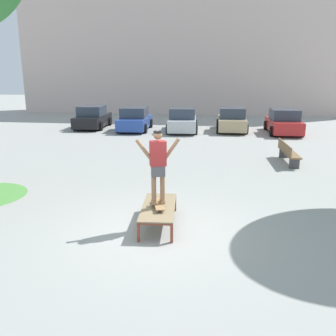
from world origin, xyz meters
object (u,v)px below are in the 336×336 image
at_px(skater, 158,162).
at_px(car_black, 93,118).
at_px(car_tan, 232,120).
at_px(park_bench, 288,152).
at_px(car_silver, 182,121).
at_px(skate_box, 159,208).
at_px(car_blue, 135,120).
at_px(skateboard, 158,204).
at_px(car_red, 283,122).

distance_m(skater, car_black, 17.40).
xyz_separation_m(car_tan, park_bench, (2.03, -8.71, -0.24)).
relative_size(car_silver, car_tan, 1.02).
height_order(skate_box, car_black, car_black).
relative_size(skater, car_blue, 0.39).
distance_m(car_silver, car_tan, 3.20).
bearing_deg(skater, skateboard, -72.13).
relative_size(skater, car_red, 0.40).
xyz_separation_m(car_black, car_silver, (6.25, -0.74, 0.00)).
bearing_deg(car_blue, car_tan, 5.90).
bearing_deg(car_tan, skate_box, -97.53).
distance_m(skate_box, skateboard, 0.15).
height_order(car_blue, car_tan, same).
relative_size(skate_box, car_red, 0.46).
bearing_deg(car_black, car_red, -3.16).
height_order(skate_box, car_tan, car_tan).
bearing_deg(car_tan, car_red, -11.92).
xyz_separation_m(car_blue, car_tan, (6.25, 0.65, 0.00)).
bearing_deg(park_bench, car_black, 142.53).
height_order(skate_box, skater, skater).
distance_m(skate_box, car_tan, 15.80).
height_order(skateboard, park_bench, park_bench).
distance_m(car_red, park_bench, 8.13).
height_order(car_black, car_tan, same).
bearing_deg(car_red, car_blue, 179.91).
bearing_deg(skateboard, car_silver, 94.04).
height_order(skateboard, car_silver, car_silver).
height_order(car_silver, car_tan, same).
relative_size(car_black, car_blue, 1.01).
bearing_deg(car_red, car_silver, -179.55).
xyz_separation_m(skateboard, car_blue, (-4.19, 15.09, 0.15)).
xyz_separation_m(skater, car_red, (5.19, 15.08, -0.84)).
relative_size(skateboard, car_black, 0.19).
bearing_deg(park_bench, skater, -120.20).
height_order(skateboard, car_blue, car_blue).
bearing_deg(skater, car_black, 114.89).
relative_size(skate_box, car_blue, 0.46).
bearing_deg(skate_box, car_black, 114.98).
relative_size(car_blue, car_tan, 1.02).
height_order(skater, car_tan, skater).
relative_size(skate_box, skater, 1.16).
bearing_deg(car_black, park_bench, -37.47).
bearing_deg(car_tan, skater, -97.47).
distance_m(car_black, car_tan, 9.38).
height_order(skater, car_blue, skater).
height_order(skater, car_black, skater).
relative_size(car_black, car_silver, 1.00).
bearing_deg(car_silver, car_black, 173.26).
xyz_separation_m(car_black, car_blue, (3.13, -0.68, 0.00)).
distance_m(car_blue, park_bench, 11.56).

